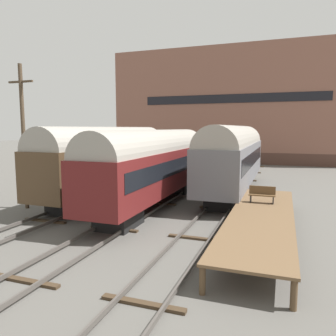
{
  "coord_description": "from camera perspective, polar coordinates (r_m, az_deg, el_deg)",
  "views": [
    {
      "loc": [
        7.9,
        -17.15,
        5.09
      ],
      "look_at": [
        0.0,
        5.13,
        2.2
      ],
      "focal_mm": 35.0,
      "sensor_mm": 36.0,
      "label": 1
    }
  ],
  "objects": [
    {
      "name": "ground_plane",
      "position": [
        19.55,
        -5.09,
        -8.15
      ],
      "size": [
        200.0,
        200.0,
        0.0
      ],
      "primitive_type": "plane",
      "color": "#56544F"
    },
    {
      "name": "track_left",
      "position": [
        21.59,
        -15.46,
        -6.54
      ],
      "size": [
        2.6,
        60.0,
        0.26
      ],
      "color": "#4C4742",
      "rests_on": "ground"
    },
    {
      "name": "track_middle",
      "position": [
        19.52,
        -5.09,
        -7.74
      ],
      "size": [
        2.6,
        60.0,
        0.26
      ],
      "color": "#4C4742",
      "rests_on": "ground"
    },
    {
      "name": "track_right",
      "position": [
        18.22,
        7.29,
        -8.85
      ],
      "size": [
        2.6,
        60.0,
        0.26
      ],
      "color": "#4C4742",
      "rests_on": "ground"
    },
    {
      "name": "train_car_grey",
      "position": [
        26.15,
        11.44,
        2.26
      ],
      "size": [
        2.99,
        16.22,
        5.29
      ],
      "color": "black",
      "rests_on": "ground"
    },
    {
      "name": "train_car_brown",
      "position": [
        24.62,
        -10.12,
        1.89
      ],
      "size": [
        2.87,
        15.25,
        5.18
      ],
      "color": "black",
      "rests_on": "ground"
    },
    {
      "name": "train_car_maroon",
      "position": [
        21.37,
        -2.29,
        0.92
      ],
      "size": [
        2.85,
        15.45,
        4.98
      ],
      "color": "black",
      "rests_on": "ground"
    },
    {
      "name": "station_platform",
      "position": [
        16.28,
        15.93,
        -8.1
      ],
      "size": [
        2.92,
        13.07,
        1.01
      ],
      "color": "brown",
      "rests_on": "ground"
    },
    {
      "name": "bench",
      "position": [
        18.73,
        16.07,
        -4.36
      ],
      "size": [
        1.4,
        0.4,
        0.91
      ],
      "color": "brown",
      "rests_on": "station_platform"
    },
    {
      "name": "person_worker",
      "position": [
        18.63,
        -14.62,
        -5.85
      ],
      "size": [
        0.32,
        0.32,
        1.71
      ],
      "color": "#282833",
      "rests_on": "ground"
    },
    {
      "name": "utility_pole",
      "position": [
        22.38,
        -23.86,
        5.26
      ],
      "size": [
        1.8,
        0.24,
        8.98
      ],
      "color": "#473828",
      "rests_on": "ground"
    },
    {
      "name": "warehouse_building",
      "position": [
        53.48,
        11.94,
        10.35
      ],
      "size": [
        36.67,
        11.52,
        16.76
      ],
      "color": "#4F342A",
      "rests_on": "ground"
    }
  ]
}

